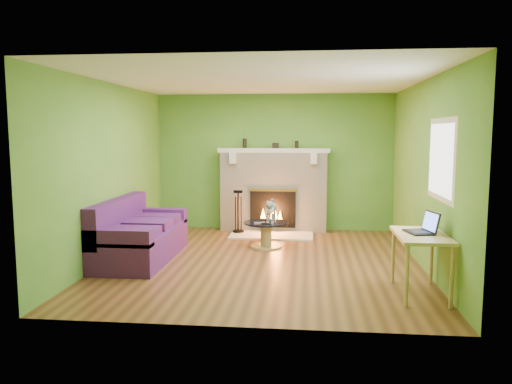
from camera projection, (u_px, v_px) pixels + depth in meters
floor at (262, 261)px, 7.29m from camera, size 5.00×5.00×0.00m
ceiling at (263, 80)px, 6.99m from camera, size 5.00×5.00×0.00m
wall_back at (274, 162)px, 9.61m from camera, size 5.00×0.00×5.00m
wall_front at (238, 194)px, 4.67m from camera, size 5.00×0.00×5.00m
wall_left at (111, 171)px, 7.37m from camera, size 0.00×5.00×5.00m
wall_right at (424, 174)px, 6.91m from camera, size 0.00×5.00×5.00m
window_frame at (441, 160)px, 5.99m from camera, size 0.00×1.20×1.20m
window_pane at (441, 160)px, 5.99m from camera, size 0.00×1.06×1.06m
fireplace at (274, 191)px, 9.49m from camera, size 2.10×0.46×1.58m
hearth at (271, 235)px, 9.07m from camera, size 1.50×0.75×0.03m
mantel at (274, 150)px, 9.38m from camera, size 2.10×0.28×0.08m
sofa at (138, 236)px, 7.39m from camera, size 0.90×2.00×0.90m
coffee_table at (266, 233)px, 8.18m from camera, size 0.74×0.74×0.42m
desk at (421, 241)px, 5.72m from camera, size 0.56×0.97×0.72m
cat at (271, 210)px, 8.18m from camera, size 0.25×0.62×0.38m
remote_silver at (259, 223)px, 8.05m from camera, size 0.18×0.09×0.02m
remote_black at (266, 224)px, 7.98m from camera, size 0.17×0.08×0.02m
laptop at (419, 222)px, 5.75m from camera, size 0.37×0.40×0.26m
fire_tools at (238, 211)px, 9.23m from camera, size 0.21×0.21×0.79m
mantel_vase_left at (245, 143)px, 9.45m from camera, size 0.08×0.08×0.18m
mantel_vase_right at (297, 144)px, 9.35m from camera, size 0.07×0.07×0.14m
mantel_box at (276, 145)px, 9.39m from camera, size 0.12×0.08×0.10m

